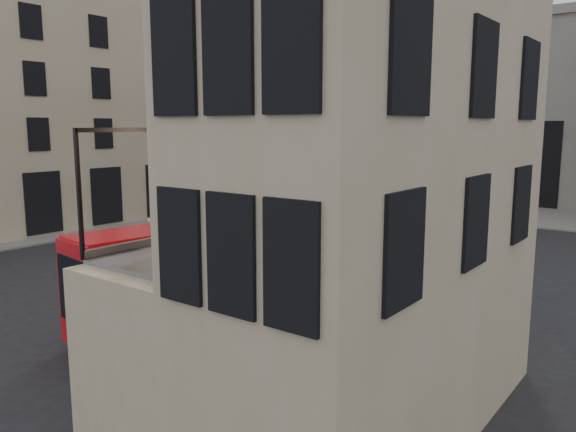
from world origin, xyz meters
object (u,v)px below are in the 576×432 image
Objects in this scene: cafe_table_mid at (263,214)px; traffic_light_far at (282,183)px; cafe_chair_d at (369,208)px; street_lamp_b at (403,184)px; cafe_table_far at (298,201)px; pedestrian_c at (422,201)px; cyclist at (219,246)px; cafe_chair_a at (186,254)px; traffic_light_near at (306,223)px; street_lamp_a at (184,192)px; bicycle at (355,239)px; pedestrian_e at (166,214)px; pedestrian_a at (292,197)px; pedestrian_b at (341,202)px; bus_near at (201,267)px; car_b at (365,210)px; car_a at (273,215)px; cafe_chair_c at (334,221)px; cafe_table_near at (161,230)px; bus_far at (339,190)px; pedestrian_d at (533,224)px; car_c at (227,216)px; cafe_chair_b at (296,229)px.

traffic_light_far is at bearing 126.93° from cafe_table_mid.
cafe_table_mid is at bearing -105.22° from cafe_chair_d.
cafe_table_far is (11.49, -31.54, 2.76)m from street_lamp_b.
cafe_table_far is at bearing 101.24° from pedestrian_c.
cyclist is 20.06m from cafe_chair_a.
traffic_light_near is 0.71× the size of street_lamp_a.
bicycle is 15.88m from pedestrian_e.
pedestrian_a is 5.64m from pedestrian_b.
car_b is at bearing 105.81° from bus_near.
cyclist reaches higher than car_a.
pedestrian_c is 35.80m from cafe_chair_c.
pedestrian_e is at bearing 144.96° from cafe_table_mid.
cafe_chair_d reaches higher than cafe_table_far.
bus_near is 26.30m from car_b.
bus_near reaches higher than car_a.
cafe_table_near reaches higher than traffic_light_near.
traffic_light_near is 1.98× the size of bicycle.
pedestrian_e is at bearing 50.88° from cyclist.
car_b is at bearing 46.99° from bus_far.
pedestrian_d is 2.20× the size of cafe_chair_a.
cafe_table_mid is 2.46m from cafe_table_far.
car_b is 28.42m from cafe_table_far.
pedestrian_e is 2.23× the size of cafe_chair_a.
bus_far is 5.83× the size of bicycle.
bus_near is 2.16× the size of car_b.
car_c is at bearing 29.04° from cyclist.
car_c is at bearing 151.24° from traffic_light_near.
cafe_chair_d is at bearing 55.76° from pedestrian_e.
cafe_table_mid is at bearing -171.17° from bicycle.
traffic_light_near reaches higher than cyclist.
street_lamp_a is 6.40× the size of cafe_table_far.
car_b is at bearing 43.03° from street_lamp_a.
car_c is at bearing 130.60° from bus_near.
cafe_table_mid reaches higher than pedestrian_a.
pedestrian_a is at bearing 128.74° from cafe_chair_c.
car_a is 25.21m from cafe_chair_d.
pedestrian_e is at bearing 48.68° from pedestrian_c.
bicycle is 2.53× the size of cafe_table_mid.
cyclist is 1.95× the size of cafe_table_far.
traffic_light_far is 4.82× the size of cafe_table_near.
bus_near is at bearing 168.89° from cafe_chair_c.
bus_near is 0.91× the size of bus_far.
traffic_light_far is 29.87m from bus_near.
car_c is (-6.47, -9.37, 0.04)m from car_b.
bus_far is 14.93× the size of cafe_chair_a.
cafe_chair_b reaches higher than car_a.
pedestrian_b is 2.65× the size of cafe_chair_a.
cafe_chair_b is 4.39m from cafe_chair_d.
traffic_light_near is 4.56× the size of cafe_table_far.
cafe_table_mid reaches higher than street_lamp_a.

